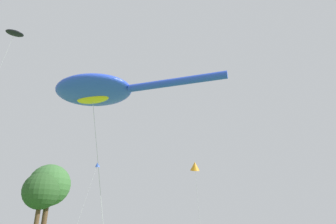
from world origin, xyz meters
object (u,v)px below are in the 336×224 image
object	(u,v)px
tree_pine_center	(49,185)
tree_oak_left	(41,191)
big_show_kite	(97,91)
small_kite_tiny_distant	(14,34)
small_kite_stunt_black	(97,165)
small_kite_delta_white	(195,166)

from	to	relation	value
tree_pine_center	tree_oak_left	bearing A→B (deg)	-144.07
big_show_kite	tree_pine_center	size ratio (longest dim) A/B	0.92
tree_pine_center	tree_oak_left	size ratio (longest dim) A/B	1.18
small_kite_tiny_distant	small_kite_stunt_black	world-z (taller)	small_kite_tiny_distant
small_kite_tiny_distant	tree_oak_left	xyz separation A→B (m)	(18.12, 33.48, -7.59)
big_show_kite	tree_oak_left	distance (m)	40.63
big_show_kite	small_kite_stunt_black	world-z (taller)	big_show_kite
big_show_kite	tree_pine_center	distance (m)	42.62
small_kite_tiny_distant	tree_pine_center	xyz separation A→B (m)	(20.13, 34.94, -6.27)
big_show_kite	small_kite_stunt_black	size ratio (longest dim) A/B	1.37
small_kite_tiny_distant	small_kite_delta_white	bearing A→B (deg)	13.86
small_kite_stunt_black	tree_oak_left	xyz separation A→B (m)	(4.58, 25.10, -0.74)
small_kite_stunt_black	tree_oak_left	size ratio (longest dim) A/B	0.79
small_kite_delta_white	tree_oak_left	xyz separation A→B (m)	(-1.37, 34.91, -0.14)
tree_pine_center	big_show_kite	bearing A→B (deg)	-111.29
small_kite_delta_white	tree_oak_left	world-z (taller)	tree_oak_left
small_kite_stunt_black	tree_pine_center	size ratio (longest dim) A/B	0.67
big_show_kite	small_kite_tiny_distant	size ratio (longest dim) A/B	0.77
big_show_kite	small_kite_delta_white	bearing A→B (deg)	-103.90
small_kite_tiny_distant	tree_oak_left	bearing A→B (deg)	79.62
small_kite_tiny_distant	small_kite_stunt_black	bearing A→B (deg)	49.81
tree_pine_center	small_kite_tiny_distant	bearing A→B (deg)	-119.95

